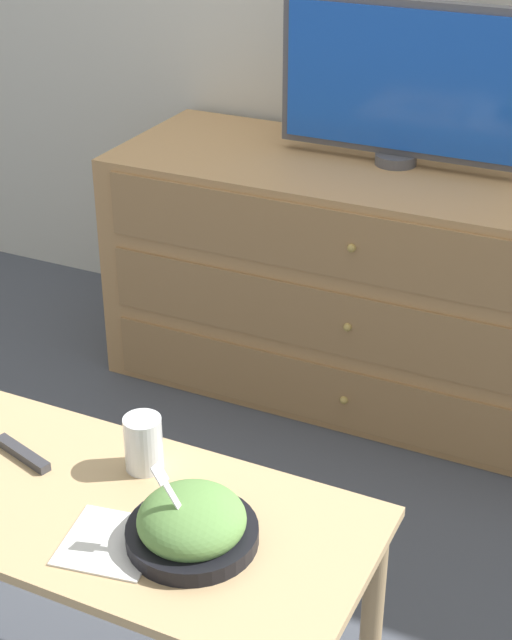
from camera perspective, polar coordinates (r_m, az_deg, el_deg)
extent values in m
plane|color=#474C56|center=(3.42, 7.02, -0.84)|extent=(12.00, 12.00, 0.00)
cube|color=tan|center=(2.96, 7.38, 2.08)|extent=(1.63, 0.57, 0.72)
cube|color=#A1794C|center=(2.84, 5.18, -4.61)|extent=(1.50, 0.01, 0.19)
sphere|color=tan|center=(2.83, 5.13, -4.67)|extent=(0.02, 0.02, 0.02)
cube|color=#A1794C|center=(2.71, 5.39, -0.37)|extent=(1.50, 0.01, 0.19)
sphere|color=tan|center=(2.71, 5.35, -0.43)|extent=(0.02, 0.02, 0.02)
cube|color=#A1794C|center=(2.61, 5.63, 4.24)|extent=(1.50, 0.01, 0.19)
sphere|color=tan|center=(2.60, 5.58, 4.19)|extent=(0.02, 0.02, 0.02)
cylinder|color=#515156|center=(2.87, 8.14, 9.25)|extent=(0.12, 0.12, 0.03)
cube|color=#515156|center=(2.81, 8.52, 13.70)|extent=(0.71, 0.04, 0.43)
cube|color=blue|center=(2.79, 8.37, 13.61)|extent=(0.67, 0.01, 0.39)
cube|color=tan|center=(1.87, -8.16, -10.96)|extent=(0.97, 0.46, 0.02)
cylinder|color=tan|center=(2.37, -14.48, -9.64)|extent=(0.04, 0.04, 0.47)
cylinder|color=tan|center=(2.02, 6.77, -16.69)|extent=(0.04, 0.04, 0.47)
cylinder|color=black|center=(1.77, -3.73, -12.34)|extent=(0.24, 0.24, 0.03)
ellipsoid|color=#66994C|center=(1.75, -3.76, -11.51)|extent=(0.19, 0.19, 0.10)
cube|color=white|center=(1.70, -4.38, -11.00)|extent=(0.09, 0.02, 0.13)
cube|color=white|center=(1.69, -5.63, -8.89)|extent=(0.02, 0.03, 0.03)
cylinder|color=white|center=(1.94, -6.53, -7.66)|extent=(0.07, 0.07, 0.07)
cylinder|color=white|center=(1.92, -6.57, -7.14)|extent=(0.08, 0.08, 0.11)
cube|color=white|center=(1.79, -8.45, -12.67)|extent=(0.19, 0.19, 0.00)
cube|color=#38383D|center=(2.02, -13.42, -7.57)|extent=(0.15, 0.07, 0.02)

